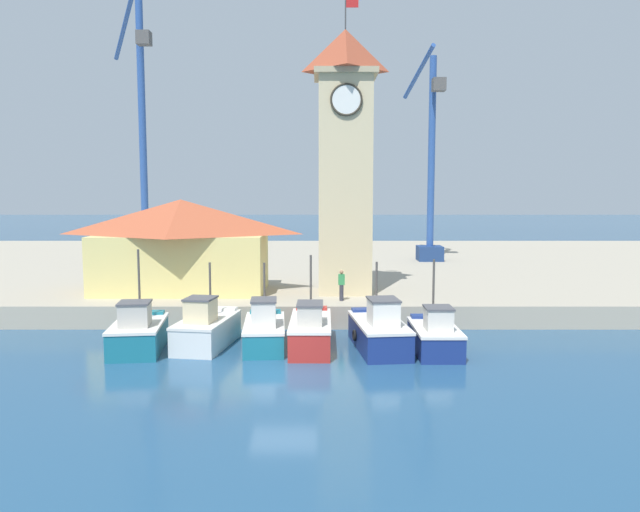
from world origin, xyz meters
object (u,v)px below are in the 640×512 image
object	(u,v)px
fishing_boat_center	(379,331)
port_crane_near	(430,182)
fishing_boat_mid_left	(310,331)
dock_worker_near_tower	(341,285)
fishing_boat_far_left	(138,333)
port_crane_far	(142,158)
fishing_boat_left_outer	(206,329)
fishing_boat_left_inner	(264,330)
fishing_boat_mid_right	(435,336)
clock_tower	(345,156)
warehouse_left	(181,244)

from	to	relation	value
fishing_boat_center	port_crane_near	size ratio (longest dim) A/B	0.30
fishing_boat_mid_left	dock_worker_near_tower	world-z (taller)	fishing_boat_mid_left
fishing_boat_far_left	port_crane_far	distance (m)	24.92
fishing_boat_left_outer	fishing_boat_mid_left	distance (m)	4.66
fishing_boat_mid_left	port_crane_near	xyz separation A→B (m)	(9.41, 24.04, 6.79)
dock_worker_near_tower	fishing_boat_left_inner	bearing A→B (deg)	-125.18
fishing_boat_center	fishing_boat_mid_right	bearing A→B (deg)	-11.34
fishing_boat_center	fishing_boat_left_outer	bearing A→B (deg)	176.34
clock_tower	port_crane_near	xyz separation A→B (m)	(7.60, 16.00, -1.25)
clock_tower	fishing_boat_far_left	bearing A→B (deg)	-137.55
fishing_boat_left_outer	port_crane_near	bearing A→B (deg)	59.42
fishing_boat_far_left	clock_tower	xyz separation A→B (m)	(9.30, 8.50, 8.03)
fishing_boat_mid_left	fishing_boat_center	xyz separation A→B (m)	(3.02, -0.24, 0.03)
fishing_boat_far_left	warehouse_left	world-z (taller)	warehouse_left
fishing_boat_far_left	port_crane_near	distance (m)	30.53
fishing_boat_mid_left	warehouse_left	distance (m)	11.63
fishing_boat_left_outer	fishing_boat_mid_right	size ratio (longest dim) A/B	1.13
fishing_boat_mid_left	port_crane_far	size ratio (longest dim) A/B	0.23
fishing_boat_left_inner	warehouse_left	world-z (taller)	warehouse_left
fishing_boat_far_left	fishing_boat_left_outer	world-z (taller)	fishing_boat_far_left
fishing_boat_left_outer	port_crane_near	size ratio (longest dim) A/B	0.27
fishing_boat_center	fishing_boat_far_left	bearing A→B (deg)	-178.78
fishing_boat_mid_left	port_crane_far	xyz separation A→B (m)	(-13.46, 22.13, 8.66)
port_crane_far	dock_worker_near_tower	distance (m)	23.74
warehouse_left	fishing_boat_left_inner	bearing A→B (deg)	-56.42
fishing_boat_far_left	fishing_boat_mid_right	xyz separation A→B (m)	(12.86, -0.25, -0.06)
fishing_boat_mid_left	warehouse_left	world-z (taller)	warehouse_left
fishing_boat_center	clock_tower	distance (m)	11.58
fishing_boat_left_inner	fishing_boat_mid_right	size ratio (longest dim) A/B	1.16
clock_tower	warehouse_left	world-z (taller)	clock_tower
fishing_boat_center	port_crane_far	bearing A→B (deg)	126.38
fishing_boat_left_inner	dock_worker_near_tower	world-z (taller)	fishing_boat_left_inner
warehouse_left	fishing_boat_mid_left	bearing A→B (deg)	-48.17
fishing_boat_center	warehouse_left	bearing A→B (deg)	140.69
warehouse_left	fishing_boat_mid_right	bearing A→B (deg)	-35.20
fishing_boat_center	clock_tower	xyz separation A→B (m)	(-1.21, 8.28, 8.01)
fishing_boat_mid_left	fishing_boat_center	size ratio (longest dim) A/B	0.99
fishing_boat_left_outer	fishing_boat_mid_left	size ratio (longest dim) A/B	0.90
fishing_boat_left_inner	dock_worker_near_tower	bearing A→B (deg)	54.82
fishing_boat_center	fishing_boat_mid_right	distance (m)	2.41
port_crane_near	fishing_boat_left_inner	bearing A→B (deg)	-115.67
fishing_boat_mid_right	port_crane_far	world-z (taller)	port_crane_far
fishing_boat_mid_right	dock_worker_near_tower	size ratio (longest dim) A/B	2.56
fishing_boat_mid_right	port_crane_far	size ratio (longest dim) A/B	0.19
fishing_boat_left_inner	port_crane_far	bearing A→B (deg)	117.46
fishing_boat_center	port_crane_near	bearing A→B (deg)	75.26
clock_tower	warehouse_left	bearing A→B (deg)	178.06
fishing_boat_mid_left	port_crane_near	size ratio (longest dim) A/B	0.30
fishing_boat_far_left	warehouse_left	bearing A→B (deg)	89.96
fishing_boat_far_left	fishing_boat_left_inner	size ratio (longest dim) A/B	0.92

